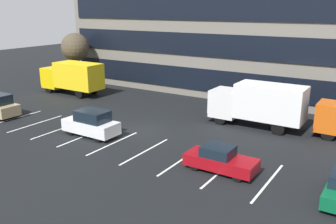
{
  "coord_description": "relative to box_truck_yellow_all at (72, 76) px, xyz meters",
  "views": [
    {
      "loc": [
        16.45,
        -21.55,
        9.33
      ],
      "look_at": [
        1.57,
        1.66,
        1.4
      ],
      "focal_mm": 39.21,
      "sensor_mm": 36.0,
      "label": 1
    }
  ],
  "objects": [
    {
      "name": "box_truck_yellow_all",
      "position": [
        0.0,
        0.0,
        0.0
      ],
      "size": [
        7.63,
        2.53,
        3.54
      ],
      "color": "yellow",
      "rests_on": "ground_plane"
    },
    {
      "name": "bare_tree",
      "position": [
        -3.22,
        3.75,
        2.64
      ],
      "size": [
        3.38,
        3.38,
        6.34
      ],
      "color": "#473323",
      "rests_on": "ground_plane"
    },
    {
      "name": "lot_markings",
      "position": [
        13.78,
        -9.27,
        -1.99
      ],
      "size": [
        22.54,
        5.4,
        0.01
      ],
      "color": "silver",
      "rests_on": "ground_plane"
    },
    {
      "name": "sedan_maroon",
      "position": [
        22.09,
        -9.34,
        -1.28
      ],
      "size": [
        4.21,
        1.76,
        1.51
      ],
      "color": "maroon",
      "rests_on": "ground_plane"
    },
    {
      "name": "ground_plane",
      "position": [
        13.78,
        -6.17,
        -1.99
      ],
      "size": [
        120.0,
        120.0,
        0.0
      ],
      "primitive_type": "plane",
      "color": "black"
    },
    {
      "name": "office_building",
      "position": [
        13.78,
        11.78,
        7.01
      ],
      "size": [
        38.36,
        11.55,
        18.0
      ],
      "color": "slate",
      "rests_on": "ground_plane"
    },
    {
      "name": "suv_white",
      "position": [
        11.35,
        -8.89,
        -1.04
      ],
      "size": [
        4.35,
        1.84,
        1.97
      ],
      "color": "white",
      "rests_on": "ground_plane"
    },
    {
      "name": "box_truck_white",
      "position": [
        21.06,
        -0.13,
        -0.01
      ],
      "size": [
        7.61,
        2.52,
        3.53
      ],
      "color": "white",
      "rests_on": "ground_plane"
    }
  ]
}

